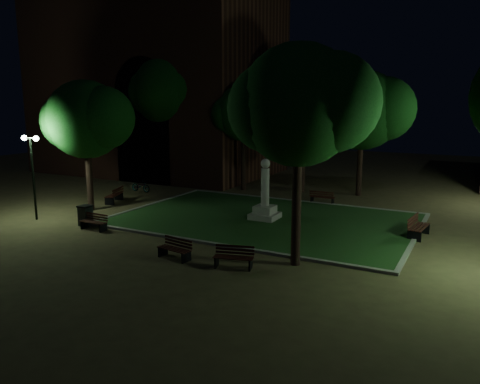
% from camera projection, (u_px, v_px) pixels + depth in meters
% --- Properties ---
extents(ground, '(80.00, 80.00, 0.00)m').
position_uv_depth(ground, '(248.00, 229.00, 23.17)').
color(ground, '#4D4227').
extents(lawn, '(15.00, 10.00, 0.08)m').
position_uv_depth(lawn, '(265.00, 219.00, 24.90)').
color(lawn, '#1E4119').
rests_on(lawn, ground).
extents(lawn_kerb, '(15.40, 10.40, 0.12)m').
position_uv_depth(lawn_kerb, '(265.00, 219.00, 24.89)').
color(lawn_kerb, slate).
rests_on(lawn_kerb, ground).
extents(monument, '(1.40, 1.40, 3.20)m').
position_uv_depth(monument, '(265.00, 202.00, 24.72)').
color(monument, '#A39A94').
rests_on(monument, lawn).
extents(building_main, '(20.00, 12.00, 15.00)m').
position_uv_depth(building_main, '(157.00, 88.00, 40.97)').
color(building_main, '#4E291D').
rests_on(building_main, ground).
extents(tree_west, '(5.40, 4.40, 7.42)m').
position_uv_depth(tree_west, '(87.00, 120.00, 26.17)').
color(tree_west, black).
rests_on(tree_west, ground).
extents(tree_north_wl, '(4.78, 3.91, 7.38)m').
position_uv_depth(tree_north_wl, '(245.00, 113.00, 32.34)').
color(tree_north_wl, black).
rests_on(tree_north_wl, ground).
extents(tree_north_er, '(6.33, 5.17, 8.22)m').
position_uv_depth(tree_north_er, '(364.00, 110.00, 30.34)').
color(tree_north_er, black).
rests_on(tree_north_er, ground).
extents(tree_se, '(5.52, 4.51, 8.33)m').
position_uv_depth(tree_se, '(301.00, 105.00, 16.90)').
color(tree_se, black).
rests_on(tree_se, ground).
extents(tree_nw, '(7.10, 5.80, 9.87)m').
position_uv_depth(tree_nw, '(172.00, 91.00, 35.48)').
color(tree_nw, black).
rests_on(tree_nw, ground).
extents(tree_far_north, '(5.42, 4.43, 8.85)m').
position_uv_depth(tree_far_north, '(306.00, 95.00, 31.33)').
color(tree_far_north, black).
rests_on(tree_far_north, ground).
extents(lamppost_sw, '(1.18, 0.28, 4.48)m').
position_uv_depth(lamppost_sw, '(32.00, 161.00, 24.43)').
color(lamppost_sw, black).
rests_on(lamppost_sw, ground).
extents(lamppost_nw, '(1.18, 0.28, 4.02)m').
position_uv_depth(lamppost_nw, '(193.00, 145.00, 36.70)').
color(lamppost_nw, black).
rests_on(lamppost_nw, ground).
extents(bench_near_left, '(1.55, 0.74, 0.82)m').
position_uv_depth(bench_near_left, '(175.00, 249.00, 18.73)').
color(bench_near_left, black).
rests_on(bench_near_left, ground).
extents(bench_near_right, '(1.60, 0.90, 0.83)m').
position_uv_depth(bench_near_right, '(234.00, 258.00, 17.71)').
color(bench_near_right, black).
rests_on(bench_near_right, ground).
extents(bench_west_near, '(1.44, 0.52, 0.79)m').
position_uv_depth(bench_west_near, '(94.00, 222.00, 22.96)').
color(bench_west_near, black).
rests_on(bench_west_near, ground).
extents(bench_left_side, '(1.14, 1.80, 0.93)m').
position_uv_depth(bench_left_side, '(115.00, 196.00, 29.16)').
color(bench_left_side, black).
rests_on(bench_left_side, ground).
extents(bench_right_side, '(0.83, 1.86, 0.99)m').
position_uv_depth(bench_right_side, '(417.00, 227.00, 21.70)').
color(bench_right_side, black).
rests_on(bench_right_side, ground).
extents(bench_far_side, '(1.52, 0.58, 0.82)m').
position_uv_depth(bench_far_side, '(322.00, 198.00, 28.74)').
color(bench_far_side, black).
rests_on(bench_far_side, ground).
extents(trash_bin, '(0.64, 0.64, 1.04)m').
position_uv_depth(trash_bin, '(86.00, 215.00, 23.70)').
color(trash_bin, black).
rests_on(trash_bin, ground).
extents(bicycle, '(1.60, 0.63, 0.83)m').
position_uv_depth(bicycle, '(141.00, 186.00, 32.69)').
color(bicycle, black).
rests_on(bicycle, ground).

